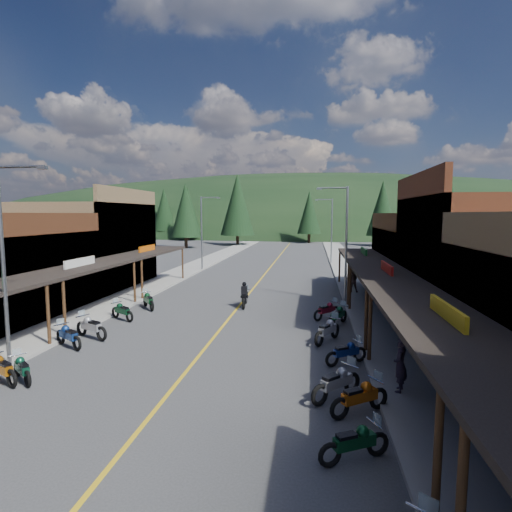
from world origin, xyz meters
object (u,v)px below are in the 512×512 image
at_px(pine_3, 309,212).
at_px(bike_east_4, 360,396).
at_px(bike_west_6, 68,335).
at_px(shop_east_3, 433,262).
at_px(shop_east_2, 491,266).
at_px(streetlight_2, 344,239).
at_px(streetlight_1, 203,230).
at_px(bike_east_7, 327,329).
at_px(pine_5, 450,205).
at_px(shop_west_3, 90,245).
at_px(rider_on_bike, 245,297).
at_px(pine_10, 186,210).
at_px(pine_7, 164,210).
at_px(bike_west_5, 22,368).
at_px(bike_west_8, 122,310).
at_px(streetlight_0, 6,257).
at_px(bike_east_9, 327,309).
at_px(bike_west_9, 148,300).
at_px(pine_11, 425,206).
at_px(bike_east_3, 355,441).
at_px(pedestrian_east_b, 352,280).
at_px(streetlight_3, 330,228).
at_px(bike_east_6, 346,351).
at_px(bike_east_8, 338,314).
at_px(pine_1, 188,209).
at_px(shop_west_2, 3,274).
at_px(pedestrian_east_a, 400,365).
at_px(pine_4, 382,208).
at_px(bike_west_4, 2,367).
at_px(pine_9, 439,212).
at_px(pine_8, 141,215).
at_px(pine_0, 106,213).
at_px(pine_2, 237,205).
at_px(bike_west_7, 91,326).

relative_size(pine_3, bike_east_4, 5.17).
bearing_deg(bike_west_6, shop_east_3, -23.27).
height_order(shop_east_2, streetlight_2, shop_east_2).
xyz_separation_m(shop_east_3, streetlight_1, (-20.71, 10.70, 1.93)).
bearing_deg(bike_east_7, pine_5, 98.47).
distance_m(shop_west_3, rider_on_bike, 15.49).
bearing_deg(bike_west_6, pine_10, 42.89).
xyz_separation_m(pine_7, bike_west_5, (26.35, -83.11, -6.70)).
height_order(bike_west_8, rider_on_bike, rider_on_bike).
bearing_deg(pine_10, streetlight_0, -78.84).
height_order(bike_east_4, bike_east_9, bike_east_4).
bearing_deg(bike_west_9, bike_west_8, -135.90).
xyz_separation_m(shop_east_3, bike_west_6, (-20.02, -14.67, -1.92)).
bearing_deg(bike_east_7, bike_east_4, -54.17).
height_order(pine_11, bike_east_3, pine_11).
height_order(streetlight_2, pedestrian_east_b, streetlight_2).
xyz_separation_m(streetlight_3, bike_east_6, (-0.71, -33.70, -3.91)).
height_order(bike_west_5, bike_east_8, bike_east_8).
bearing_deg(streetlight_3, pedestrian_east_b, -87.15).
xyz_separation_m(pine_1, bike_west_5, (18.35, -77.11, -6.70)).
bearing_deg(pine_1, bike_west_5, -76.62).
height_order(shop_west_3, pine_3, pine_3).
distance_m(pine_1, bike_east_8, 74.59).
bearing_deg(shop_west_2, bike_east_3, -31.30).
bearing_deg(shop_west_3, pedestrian_east_a, -39.18).
bearing_deg(pine_4, pine_1, 166.61).
xyz_separation_m(bike_west_4, bike_west_9, (0.61, 11.65, 0.02)).
xyz_separation_m(pine_5, bike_west_6, (-40.26, -75.37, -7.38)).
distance_m(pine_9, rider_on_bike, 46.12).
bearing_deg(pine_10, bike_east_3, -68.35).
relative_size(pine_8, bike_east_3, 5.18).
bearing_deg(pine_5, pine_0, -172.30).
distance_m(pine_2, pine_10, 11.38).
distance_m(bike_east_6, bike_east_7, 2.84).
distance_m(streetlight_1, bike_west_9, 18.14).
relative_size(shop_west_3, pine_3, 0.99).
xyz_separation_m(pine_3, pine_10, (-22.00, -16.00, 0.30)).
height_order(shop_east_2, streetlight_0, shop_east_2).
relative_size(shop_west_3, bike_west_7, 4.81).
bearing_deg(bike_west_6, bike_east_3, -89.00).
bearing_deg(pine_9, bike_east_8, -112.49).
distance_m(pine_4, pine_10, 37.37).
bearing_deg(pedestrian_east_b, shop_west_3, 0.88).
height_order(shop_east_3, bike_west_9, shop_east_3).
relative_size(bike_west_9, bike_east_8, 1.00).
bearing_deg(shop_east_3, bike_west_8, -153.60).
bearing_deg(bike_west_8, shop_east_2, -57.87).
bearing_deg(pine_10, pine_8, -111.80).
bearing_deg(pine_1, pine_0, -153.43).
height_order(shop_east_3, streetlight_2, streetlight_2).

